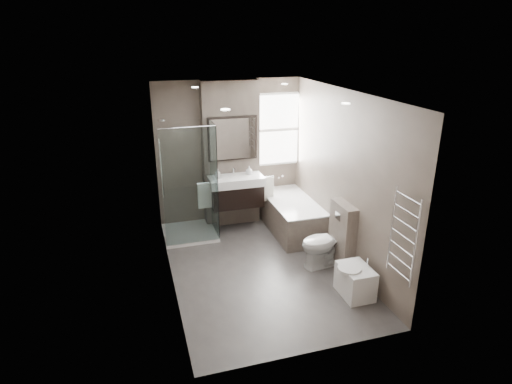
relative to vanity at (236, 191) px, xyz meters
name	(u,v)px	position (x,y,z in m)	size (l,w,h in m)	color
room	(260,187)	(0.00, -1.43, 0.56)	(2.70, 3.90, 2.70)	#433F3E
vanity_pier	(231,155)	(0.00, 0.35, 0.56)	(1.00, 0.25, 2.60)	#60554C
vanity	(236,191)	(0.00, 0.00, 0.00)	(0.95, 0.47, 0.66)	black
mirror_cabinet	(233,139)	(0.00, 0.19, 0.89)	(0.86, 0.08, 0.76)	black
towel_left	(205,195)	(-0.56, -0.02, -0.02)	(0.24, 0.06, 0.44)	white
towel_right	(267,189)	(0.56, -0.02, -0.02)	(0.24, 0.06, 0.44)	white
shower_enclosure	(195,210)	(-0.75, -0.08, -0.25)	(0.90, 0.90, 2.00)	white
bathtub	(291,214)	(0.92, -0.33, -0.43)	(0.75, 1.60, 0.57)	#60554C
window	(277,130)	(0.90, 0.45, 0.93)	(0.98, 0.06, 1.33)	white
toilet	(325,242)	(0.97, -1.61, -0.36)	(0.43, 0.75, 0.76)	white
cistern_box	(342,235)	(1.21, -1.68, -0.24)	(0.19, 0.55, 1.00)	#60554C
bidet	(355,281)	(1.01, -2.46, -0.52)	(0.45, 0.52, 0.54)	white
towel_radiator	(403,236)	(1.25, -3.03, 0.38)	(0.03, 0.49, 1.10)	silver
soap_bottle_a	(218,174)	(-0.32, -0.01, 0.34)	(0.07, 0.08, 0.17)	white
soap_bottle_b	(249,170)	(0.26, 0.07, 0.33)	(0.12, 0.12, 0.15)	white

